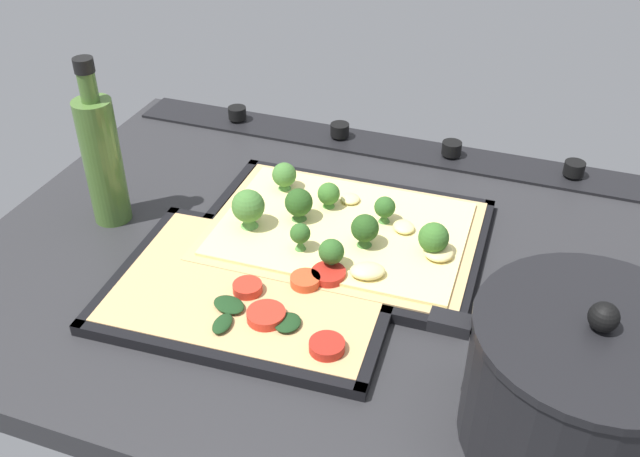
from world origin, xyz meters
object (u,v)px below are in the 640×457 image
(baking_tray_back, at_px, (253,291))
(veggie_pizza_back, at_px, (257,289))
(baking_tray_front, at_px, (340,237))
(oil_bottle, at_px, (102,157))
(cooking_pot, at_px, (583,385))
(broccoli_pizza, at_px, (337,228))

(baking_tray_back, distance_m, veggie_pizza_back, 0.01)
(baking_tray_front, bearing_deg, baking_tray_back, 66.24)
(baking_tray_back, bearing_deg, veggie_pizza_back, 156.79)
(baking_tray_front, bearing_deg, veggie_pizza_back, 69.08)
(veggie_pizza_back, bearing_deg, baking_tray_front, -110.92)
(veggie_pizza_back, bearing_deg, oil_bottle, -18.87)
(veggie_pizza_back, height_order, oil_bottle, oil_bottle)
(cooking_pot, bearing_deg, baking_tray_back, -13.64)
(baking_tray_back, relative_size, cooking_pot, 1.21)
(veggie_pizza_back, xyz_separation_m, cooking_pot, (-0.33, 0.08, 0.05))
(baking_tray_front, relative_size, baking_tray_back, 1.08)
(baking_tray_back, height_order, oil_bottle, oil_bottle)
(baking_tray_back, height_order, veggie_pizza_back, veggie_pizza_back)
(baking_tray_back, distance_m, oil_bottle, 0.25)
(veggie_pizza_back, bearing_deg, broccoli_pizza, -110.73)
(baking_tray_front, xyz_separation_m, broccoli_pizza, (0.00, 0.00, 0.02))
(veggie_pizza_back, xyz_separation_m, oil_bottle, (0.23, -0.08, 0.08))
(baking_tray_front, distance_m, cooking_pot, 0.36)
(baking_tray_front, xyz_separation_m, oil_bottle, (0.28, 0.05, 0.08))
(baking_tray_back, xyz_separation_m, oil_bottle, (0.23, -0.08, 0.08))
(broccoli_pizza, height_order, cooking_pot, cooking_pot)
(broccoli_pizza, distance_m, baking_tray_back, 0.14)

